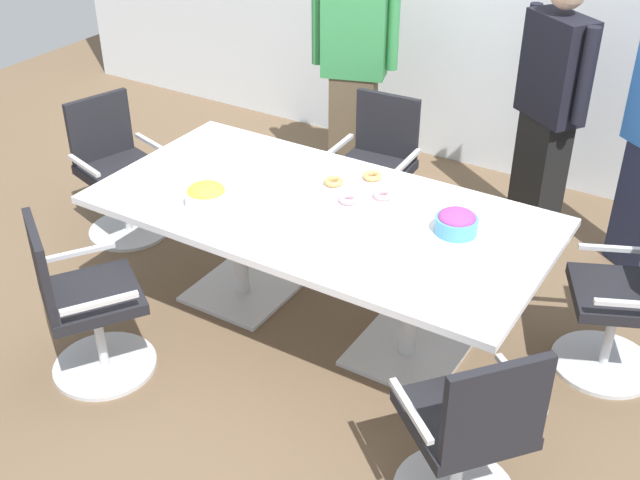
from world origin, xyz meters
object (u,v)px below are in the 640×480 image
object	(u,v)px
office_chair_1	(83,308)
office_chair_2	(469,437)
office_chair_0	(118,175)
office_chair_3	(628,304)
person_standing_1	(550,106)
office_chair_4	(375,174)
snack_bowl_chips_yellow	(206,195)
snack_bowl_candy_mix	(457,222)
conference_table	(320,228)
person_standing_0	(354,64)
donut_platter	(359,189)

from	to	relation	value
office_chair_1	office_chair_2	size ratio (longest dim) A/B	1.00
office_chair_0	office_chair_1	size ratio (longest dim) A/B	1.00
office_chair_3	person_standing_1	world-z (taller)	person_standing_1
office_chair_4	snack_bowl_chips_yellow	xyz separation A→B (m)	(-0.28, -1.38, 0.40)
office_chair_1	snack_bowl_chips_yellow	bearing A→B (deg)	101.34
snack_bowl_candy_mix	office_chair_2	bearing A→B (deg)	-62.04
conference_table	person_standing_0	size ratio (longest dim) A/B	1.38
office_chair_1	person_standing_1	xyz separation A→B (m)	(1.47, 2.62, 0.49)
donut_platter	office_chair_3	bearing A→B (deg)	9.08
snack_bowl_candy_mix	person_standing_1	bearing A→B (deg)	91.01
snack_bowl_candy_mix	donut_platter	distance (m)	0.63
office_chair_0	office_chair_3	size ratio (longest dim) A/B	1.00
office_chair_2	person_standing_1	bearing A→B (deg)	51.86
snack_bowl_chips_yellow	snack_bowl_candy_mix	xyz separation A→B (m)	(1.22, 0.43, -0.00)
snack_bowl_candy_mix	donut_platter	size ratio (longest dim) A/B	0.52
person_standing_0	donut_platter	world-z (taller)	person_standing_0
office_chair_0	office_chair_4	bearing A→B (deg)	138.22
office_chair_4	person_standing_1	xyz separation A→B (m)	(0.92, 0.55, 0.49)
person_standing_1	snack_bowl_chips_yellow	xyz separation A→B (m)	(-1.20, -1.93, -0.08)
office_chair_2	office_chair_1	bearing A→B (deg)	135.29
office_chair_0	snack_bowl_chips_yellow	size ratio (longest dim) A/B	4.03
office_chair_0	office_chair_2	distance (m)	3.03
office_chair_1	snack_bowl_chips_yellow	xyz separation A→B (m)	(0.27, 0.69, 0.40)
office_chair_4	donut_platter	size ratio (longest dim) A/B	2.23
office_chair_0	office_chair_4	world-z (taller)	same
office_chair_1	snack_bowl_chips_yellow	size ratio (longest dim) A/B	4.03
person_standing_0	office_chair_1	bearing A→B (deg)	70.07
conference_table	office_chair_4	size ratio (longest dim) A/B	2.64
person_standing_0	office_chair_2	bearing A→B (deg)	110.18
conference_table	snack_bowl_candy_mix	size ratio (longest dim) A/B	11.23
office_chair_2	snack_bowl_candy_mix	xyz separation A→B (m)	(-0.49, 0.92, 0.40)
person_standing_1	conference_table	bearing A→B (deg)	102.43
office_chair_1	office_chair_4	xyz separation A→B (m)	(0.55, 2.07, 0.00)
office_chair_4	donut_platter	bearing A→B (deg)	108.82
office_chair_0	donut_platter	xyz separation A→B (m)	(1.77, 0.07, 0.36)
office_chair_3	person_standing_1	size ratio (longest dim) A/B	0.53
office_chair_1	office_chair_2	xyz separation A→B (m)	(1.99, 0.19, 0.00)
person_standing_1	snack_bowl_candy_mix	bearing A→B (deg)	125.88
office_chair_0	snack_bowl_chips_yellow	world-z (taller)	office_chair_0
snack_bowl_chips_yellow	office_chair_0	bearing A→B (deg)	157.54
office_chair_0	snack_bowl_chips_yellow	bearing A→B (deg)	83.62
person_standing_0	snack_bowl_candy_mix	bearing A→B (deg)	115.50
office_chair_0	snack_bowl_chips_yellow	xyz separation A→B (m)	(1.16, -0.48, 0.40)
office_chair_3	office_chair_1	bearing A→B (deg)	97.79
office_chair_2	donut_platter	bearing A→B (deg)	86.47
office_chair_2	office_chair_3	world-z (taller)	same
office_chair_0	office_chair_2	size ratio (longest dim) A/B	1.00
office_chair_4	snack_bowl_chips_yellow	size ratio (longest dim) A/B	4.03
person_standing_1	snack_bowl_candy_mix	xyz separation A→B (m)	(0.03, -1.50, -0.08)
office_chair_4	conference_table	bearing A→B (deg)	99.63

